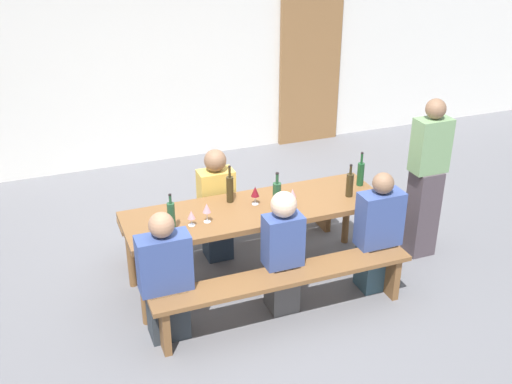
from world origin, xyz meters
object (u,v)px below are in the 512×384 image
Objects in this scene: wine_bottle_3 at (350,184)px; standing_host at (426,182)px; wine_bottle_2 at (230,189)px; wine_glass_1 at (255,192)px; wine_glass_3 at (293,194)px; wooden_door at (310,69)px; wine_bottle_4 at (277,195)px; seated_guest_near_0 at (166,280)px; wine_bottle_0 at (361,173)px; seated_guest_far_0 at (217,207)px; bench_near at (284,283)px; wine_glass_2 at (207,209)px; bench_far at (233,213)px; wine_glass_0 at (191,215)px; tasting_table at (256,215)px; wine_bottle_1 at (171,216)px; seated_guest_near_2 at (378,235)px; seated_guest_near_1 at (283,254)px.

wine_bottle_3 is 0.82m from standing_host.
wine_bottle_2 is 0.23m from wine_glass_1.
wine_glass_3 is (0.31, -0.12, -0.02)m from wine_glass_1.
wooden_door reaches higher than wine_bottle_4.
wine_glass_3 is 0.14× the size of seated_guest_near_0.
seated_guest_far_0 is at bearing 161.77° from wine_bottle_0.
seated_guest_far_0 is (-0.21, 1.16, 0.19)m from bench_near.
seated_guest_far_0 is at bearing 65.92° from wine_glass_2.
wine_glass_2 is 0.16× the size of seated_guest_near_0.
bench_far is at bearing 125.43° from seated_guest_far_0.
wooden_door reaches higher than seated_guest_far_0.
bench_far is 1.04m from wine_glass_2.
wine_bottle_0 is 2.42× the size of wine_glass_0.
wine_bottle_2 is 2.01× the size of wine_glass_2.
wine_bottle_1 is at bearing -170.97° from tasting_table.
bench_near is at bearing -90.00° from bench_far.
seated_guest_near_2 is (0.95, -0.56, -0.34)m from wine_glass_1.
wine_bottle_3 is (1.67, 0.03, -0.01)m from wine_bottle_1.
wine_bottle_4 is at bearing 61.71° from seated_guest_near_2.
wooden_door is 3.62m from wine_glass_1.
wine_glass_2 is 0.15× the size of seated_guest_near_2.
wine_glass_1 reaches higher than wine_glass_0.
bench_far is 6.90× the size of wine_bottle_1.
seated_guest_near_2 is (1.14, -0.69, -0.35)m from wine_bottle_2.
bench_far is at bearing 39.66° from seated_guest_near_2.
wine_bottle_4 reaches higher than wine_glass_0.
wine_bottle_2 is at bearing 145.85° from wine_glass_1.
tasting_table is at bearing 173.68° from wine_bottle_3.
wine_bottle_2 is at bearing 101.94° from bench_near.
standing_host is at bearing -25.13° from bench_far.
seated_guest_far_0 is at bearing 47.33° from wine_bottle_1.
seated_guest_near_0 is (-1.12, -0.43, -0.35)m from wine_bottle_4.
tasting_table is at bearing -175.97° from wine_bottle_0.
seated_guest_near_0 is at bearing -138.25° from wine_bottle_2.
standing_host reaches higher than wine_bottle_4.
standing_host reaches higher than wine_glass_0.
wine_bottle_0 is 1.08m from wine_glass_1.
wooden_door reaches higher than wine_bottle_1.
wine_glass_3 is 0.84m from seated_guest_far_0.
wine_bottle_2 is 0.80m from seated_guest_near_1.
wine_bottle_3 is at bearing -140.61° from wine_bottle_0.
wine_glass_3 is (0.16, 0.01, -0.02)m from wine_bottle_4.
wine_bottle_0 is at bearing 39.39° from wine_bottle_3.
bench_far is 6.73× the size of wine_bottle_0.
standing_host reaches higher than bench_near.
bench_near is 0.24m from seated_guest_near_1.
wine_bottle_1 reaches higher than wine_glass_2.
wine_bottle_1 is 0.29× the size of seated_guest_far_0.
wine_bottle_1 is at bearing -130.94° from wooden_door.
wooden_door reaches higher than tasting_table.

